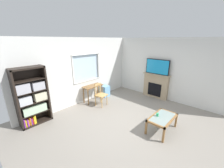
# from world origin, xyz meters

# --- Properties ---
(ground) EXTENTS (6.26, 6.01, 0.02)m
(ground) POSITION_xyz_m (0.00, 0.00, -0.01)
(ground) COLOR gray
(wall_back_with_window) EXTENTS (5.26, 0.15, 2.65)m
(wall_back_with_window) POSITION_xyz_m (-0.02, 2.50, 1.31)
(wall_back_with_window) COLOR silver
(wall_back_with_window) RESTS_ON ground
(wall_right) EXTENTS (0.12, 5.21, 2.65)m
(wall_right) POSITION_xyz_m (2.69, 0.00, 1.33)
(wall_right) COLOR silver
(wall_right) RESTS_ON ground
(bookshelf) EXTENTS (0.90, 0.38, 1.82)m
(bookshelf) POSITION_xyz_m (-2.01, 2.26, 0.87)
(bookshelf) COLOR black
(bookshelf) RESTS_ON ground
(desk_under_window) EXTENTS (0.87, 0.40, 0.71)m
(desk_under_window) POSITION_xyz_m (0.31, 2.15, 0.58)
(desk_under_window) COLOR brown
(desk_under_window) RESTS_ON ground
(wooden_chair) EXTENTS (0.48, 0.46, 0.90)m
(wooden_chair) POSITION_xyz_m (0.26, 1.64, 0.46)
(wooden_chair) COLOR tan
(wooden_chair) RESTS_ON ground
(plastic_drawer_unit) EXTENTS (0.35, 0.40, 0.51)m
(plastic_drawer_unit) POSITION_xyz_m (1.05, 2.20, 0.25)
(plastic_drawer_unit) COLOR #72ADDB
(plastic_drawer_unit) RESTS_ON ground
(fireplace) EXTENTS (0.26, 1.22, 1.11)m
(fireplace) POSITION_xyz_m (2.53, 0.39, 0.56)
(fireplace) COLOR tan
(fireplace) RESTS_ON ground
(tv) EXTENTS (0.06, 1.05, 0.65)m
(tv) POSITION_xyz_m (2.52, 0.39, 1.43)
(tv) COLOR black
(tv) RESTS_ON fireplace
(coffee_table) EXTENTS (0.97, 0.55, 0.45)m
(coffee_table) POSITION_xyz_m (0.34, -0.89, 0.38)
(coffee_table) COLOR #8C9E99
(coffee_table) RESTS_ON ground
(sippy_cup) EXTENTS (0.07, 0.07, 0.09)m
(sippy_cup) POSITION_xyz_m (0.28, -0.76, 0.49)
(sippy_cup) COLOR #33B770
(sippy_cup) RESTS_ON coffee_table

